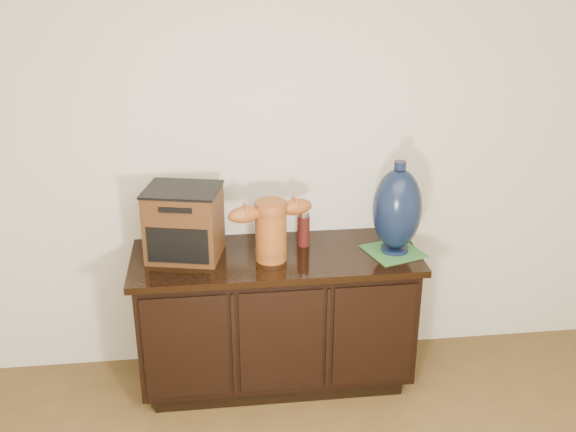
{
  "coord_description": "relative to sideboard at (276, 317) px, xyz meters",
  "views": [
    {
      "loc": [
        -0.3,
        -0.83,
        2.25
      ],
      "look_at": [
        0.06,
        2.18,
        0.98
      ],
      "focal_mm": 42.0,
      "sensor_mm": 36.0,
      "label": 1
    }
  ],
  "objects": [
    {
      "name": "tv_radio",
      "position": [
        -0.45,
        0.04,
        0.55
      ],
      "size": [
        0.42,
        0.36,
        0.36
      ],
      "rotation": [
        0.0,
        0.0,
        -0.23
      ],
      "color": "#432510",
      "rests_on": "sideboard"
    },
    {
      "name": "sideboard",
      "position": [
        0.0,
        0.0,
        0.0
      ],
      "size": [
        1.46,
        0.56,
        0.75
      ],
      "color": "black",
      "rests_on": "ground"
    },
    {
      "name": "lamp_base",
      "position": [
        0.61,
        -0.04,
        0.6
      ],
      "size": [
        0.31,
        0.31,
        0.48
      ],
      "rotation": [
        0.0,
        0.0,
        0.3
      ],
      "color": "black",
      "rests_on": "green_mat"
    },
    {
      "name": "spray_can",
      "position": [
        0.16,
        0.1,
        0.46
      ],
      "size": [
        0.07,
        0.07,
        0.19
      ],
      "color": "#601610",
      "rests_on": "sideboard"
    },
    {
      "name": "green_mat",
      "position": [
        0.6,
        -0.04,
        0.37
      ],
      "size": [
        0.32,
        0.32,
        0.01
      ],
      "primitive_type": "cube",
      "rotation": [
        0.0,
        0.0,
        0.3
      ],
      "color": "#2E682F",
      "rests_on": "sideboard"
    },
    {
      "name": "terracotta_vessel",
      "position": [
        -0.03,
        -0.05,
        0.54
      ],
      "size": [
        0.44,
        0.19,
        0.31
      ],
      "rotation": [
        0.0,
        0.0,
        0.26
      ],
      "color": "#9C501C",
      "rests_on": "sideboard"
    }
  ]
}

